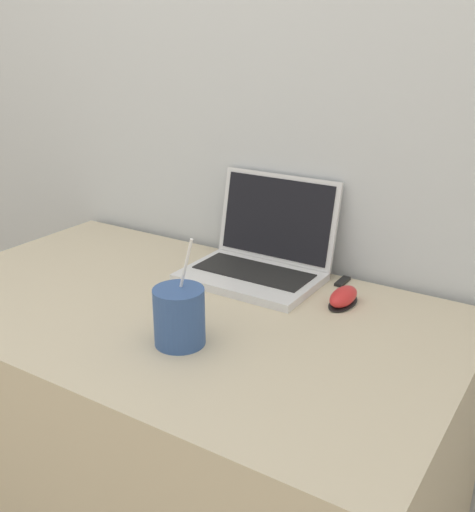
# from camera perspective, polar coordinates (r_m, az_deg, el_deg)

# --- Properties ---
(wall_back) EXTENTS (7.00, 0.04, 2.50)m
(wall_back) POSITION_cam_1_polar(r_m,az_deg,el_deg) (1.59, 2.94, 17.38)
(wall_back) COLOR silver
(wall_back) RESTS_ON ground_plane
(desk) EXTENTS (1.29, 0.74, 0.75)m
(desk) POSITION_cam_1_polar(r_m,az_deg,el_deg) (1.58, -5.42, -17.10)
(desk) COLOR beige
(desk) RESTS_ON ground_plane
(laptop) EXTENTS (0.34, 0.28, 0.24)m
(laptop) POSITION_cam_1_polar(r_m,az_deg,el_deg) (1.53, 2.20, 0.14)
(laptop) COLOR silver
(laptop) RESTS_ON desk
(drink_cup) EXTENTS (0.10, 0.10, 0.23)m
(drink_cup) POSITION_cam_1_polar(r_m,az_deg,el_deg) (1.20, -5.57, -5.66)
(drink_cup) COLOR #33518C
(drink_cup) RESTS_ON desk
(computer_mouse) EXTENTS (0.06, 0.11, 0.04)m
(computer_mouse) POSITION_cam_1_polar(r_m,az_deg,el_deg) (1.40, 10.05, -3.91)
(computer_mouse) COLOR black
(computer_mouse) RESTS_ON desk
(usb_stick) EXTENTS (0.02, 0.06, 0.01)m
(usb_stick) POSITION_cam_1_polar(r_m,az_deg,el_deg) (1.52, 9.97, -2.40)
(usb_stick) COLOR black
(usb_stick) RESTS_ON desk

